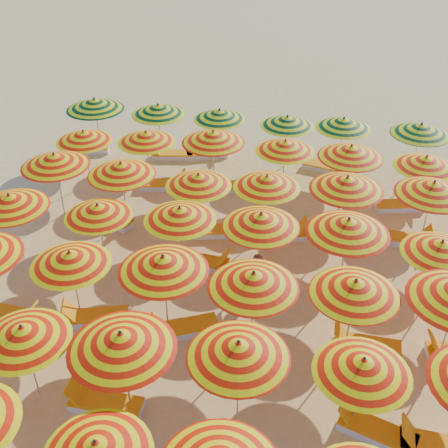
{
  "coord_description": "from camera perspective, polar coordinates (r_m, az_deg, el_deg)",
  "views": [
    {
      "loc": [
        2.18,
        -13.03,
        10.88
      ],
      "look_at": [
        0.0,
        0.5,
        1.6
      ],
      "focal_mm": 45.0,
      "sensor_mm": 36.0,
      "label": 1
    }
  ],
  "objects": [
    {
      "name": "umbrella_41",
      "position": [
        22.47,
        19.37,
        9.08
      ],
      "size": [
        2.63,
        2.63,
        2.36
      ],
      "color": "silver",
      "rests_on": "ground"
    },
    {
      "name": "umbrella_7",
      "position": [
        13.32,
        -19.77,
        -10.44
      ],
      "size": [
        2.66,
        2.66,
        2.24
      ],
      "color": "silver",
      "rests_on": "ground"
    },
    {
      "name": "lounger_11",
      "position": [
        17.44,
        -2.18,
        -3.87
      ],
      "size": [
        1.79,
        0.78,
        0.69
      ],
      "rotation": [
        0.0,
        0.0,
        -0.12
      ],
      "color": "white",
      "rests_on": "ground"
    },
    {
      "name": "lounger_15",
      "position": [
        19.34,
        17.85,
        -1.45
      ],
      "size": [
        1.75,
        0.63,
        0.69
      ],
      "rotation": [
        0.0,
        0.0,
        -0.03
      ],
      "color": "white",
      "rests_on": "ground"
    },
    {
      "name": "umbrella_27",
      "position": [
        17.89,
        4.38,
        4.32
      ],
      "size": [
        2.42,
        2.42,
        2.3
      ],
      "color": "silver",
      "rests_on": "ground"
    },
    {
      "name": "umbrella_16",
      "position": [
        13.9,
        13.18,
        -6.31
      ],
      "size": [
        2.65,
        2.65,
        2.36
      ],
      "color": "silver",
      "rests_on": "ground"
    },
    {
      "name": "umbrella_10",
      "position": [
        12.29,
        13.93,
        -13.83
      ],
      "size": [
        2.54,
        2.54,
        2.22
      ],
      "color": "silver",
      "rests_on": "ground"
    },
    {
      "name": "lounger_6",
      "position": [
        16.68,
        -20.86,
        -8.68
      ],
      "size": [
        1.78,
        0.74,
        0.69
      ],
      "rotation": [
        0.0,
        0.0,
        -0.1
      ],
      "color": "white",
      "rests_on": "ground"
    },
    {
      "name": "umbrella_23",
      "position": [
        16.07,
        21.2,
        -2.26
      ],
      "size": [
        2.64,
        2.64,
        2.22
      ],
      "color": "silver",
      "rests_on": "ground"
    },
    {
      "name": "umbrella_19",
      "position": [
        17.02,
        -12.69,
        1.36
      ],
      "size": [
        2.15,
        2.15,
        2.17
      ],
      "color": "silver",
      "rests_on": "ground"
    },
    {
      "name": "umbrella_18",
      "position": [
        17.81,
        -20.93,
        2.17
      ],
      "size": [
        2.44,
        2.44,
        2.4
      ],
      "color": "silver",
      "rests_on": "ground"
    },
    {
      "name": "lounger_13",
      "position": [
        18.79,
        -1.05,
        -0.72
      ],
      "size": [
        1.81,
        0.88,
        0.69
      ],
      "rotation": [
        0.0,
        0.0,
        3.32
      ],
      "color": "white",
      "rests_on": "ground"
    },
    {
      "name": "lounger_18",
      "position": [
        21.11,
        17.51,
        1.83
      ],
      "size": [
        1.82,
        0.95,
        0.69
      ],
      "rotation": [
        0.0,
        0.0,
        0.22
      ],
      "color": "white",
      "rests_on": "ground"
    },
    {
      "name": "umbrella_30",
      "position": [
        21.59,
        -14.06,
        8.63
      ],
      "size": [
        2.46,
        2.46,
        2.22
      ],
      "color": "silver",
      "rests_on": "ground"
    },
    {
      "name": "umbrella_8",
      "position": [
        12.26,
        -10.4,
        -11.61
      ],
      "size": [
        2.6,
        2.6,
        2.51
      ],
      "color": "silver",
      "rests_on": "ground"
    },
    {
      "name": "umbrella_34",
      "position": [
        19.92,
        12.78,
        7.19
      ],
      "size": [
        2.88,
        2.88,
        2.43
      ],
      "color": "silver",
      "rests_on": "ground"
    },
    {
      "name": "umbrella_29",
      "position": [
        18.35,
        20.48,
        3.4
      ],
      "size": [
        2.95,
        2.95,
        2.45
      ],
      "color": "silver",
      "rests_on": "ground"
    },
    {
      "name": "lounger_14",
      "position": [
        18.77,
        5.92,
        -0.96
      ],
      "size": [
        1.81,
        0.89,
        0.69
      ],
      "rotation": [
        0.0,
        0.0,
        0.18
      ],
      "color": "white",
      "rests_on": "ground"
    },
    {
      "name": "umbrella_24",
      "position": [
        19.67,
        -16.83,
        6.23
      ],
      "size": [
        2.84,
        2.84,
        2.45
      ],
      "color": "silver",
      "rests_on": "ground"
    },
    {
      "name": "lounger_22",
      "position": [
        23.0,
        10.26,
        5.72
      ],
      "size": [
        1.83,
        1.04,
        0.69
      ],
      "rotation": [
        0.0,
        0.0,
        -0.28
      ],
      "color": "white",
      "rests_on": "ground"
    },
    {
      "name": "lounger_7",
      "position": [
        15.97,
        -12.93,
        -9.2
      ],
      "size": [
        1.82,
        1.02,
        0.69
      ],
      "rotation": [
        0.0,
        0.0,
        3.41
      ],
      "color": "white",
      "rests_on": "ground"
    },
    {
      "name": "umbrella_39",
      "position": [
        22.31,
        6.44,
        10.34
      ],
      "size": [
        2.47,
        2.47,
        2.23
      ],
      "color": "silver",
      "rests_on": "ground"
    },
    {
      "name": "lounger_21",
      "position": [
        23.71,
        -1.64,
        7.19
      ],
      "size": [
        1.83,
        1.13,
        0.69
      ],
      "rotation": [
        0.0,
        0.0,
        0.35
      ],
      "color": "white",
      "rests_on": "ground"
    },
    {
      "name": "umbrella_14",
      "position": [
        14.19,
        -6.2,
        -4.02
      ],
      "size": [
        2.46,
        2.46,
        2.46
      ],
      "color": "silver",
      "rests_on": "ground"
    },
    {
      "name": "lounger_5",
      "position": [
        13.76,
        20.88,
        -20.38
      ],
      "size": [
        1.77,
        0.71,
        0.69
      ],
      "rotation": [
        0.0,
        0.0,
        3.06
      ],
      "color": "white",
      "rests_on": "ground"
    },
    {
      "name": "umbrella_20",
      "position": [
        16.33,
        -4.51,
        1.05
      ],
      "size": [
        2.34,
        2.34,
        2.28
      ],
      "color": "silver",
      "rests_on": "ground"
    },
    {
      "name": "umbrella_33",
      "position": [
        20.28,
        6.24,
        7.89
      ],
      "size": [
        2.6,
        2.6,
        2.26
      ],
      "color": "silver",
      "rests_on": "ground"
    },
    {
      "name": "umbrella_28",
      "position": [
        17.84,
        12.38,
        4.05
      ],
      "size": [
        2.97,
        2.97,
        2.47
      ],
      "color": "silver",
      "rests_on": "ground"
    },
    {
      "name": "umbrella_40",
      "position": [
        22.38,
        12.05,
        9.99
      ],
      "size": [
        2.53,
        2.53,
        2.28
      ],
      "color": "silver",
      "rests_on": "ground"
    },
    {
      "name": "lounger_20",
      "position": [
        23.7,
        -5.34,
        7.04
      ],
      "size": [
        1.8,
        0.84,
        0.69
      ],
      "rotation": [
        0.0,
        0.0,
        3.29
      ],
      "color": "white",
      "rests_on": "ground"
    },
    {
      "name": "lounger_3",
      "position": [
        13.91,
        -12.05,
        -17.41
      ],
      "size": [
        1.75,
        0.65,
        0.69
      ],
      "rotation": [
        0.0,
        0.0,
        3.1
      ],
      "color": "white",
      "rests_on": "ground"
    },
    {
      "name": "lounger_12",
      "position": [
        19.77,
        -11.33,
        0.5
      ],
      "size": [
        1.82,
        1.24,
        0.69
      ],
      "rotation": [
        0.0,
        0.0,
        -0.43
      ],
      "color": "white",
      "rests_on": "ground"
    },
    {
      "name": "beachgoer_b",
      "position": [
        16.16,
        3.28,
        -5.07
      ],
      "size": [
        0.81,
        0.73,
        1.37
      ],
      "primitive_type": "imported",
      "rotation": [
        0.0,
        0.0,
        2.75
      ],
      "color": "tan",
      "rests_on": "ground"
    },
    {
      "name": "umbrella_13",
      "position": [
        15.11,
        -15.37,
        -3.41
      ],
      "size": [
        2.74,
        2.74,
        2.25
      ],
      "color": "silver",
      "rests_on": "ground"
    },
    {
      "name": "ground",
      "position": [
        17.11,
        -0.27,
        -5.37
      ],
      "size": [
        120.0,
        120.0,
        0.0
      ],
      "primitive_type": "plane",
      "color": "#EFC86A",
      "rests_on": "ground"
    },
    {
      "name": "lounger_9",
      "position": [
        15.27,
        14.14,
        -11.87
      ],
      "size": [
        1.76,
        0.68,
        0.69
      ],
      "rotation": [
        0.0,
        0.0,
        3.08
      ],
      "color": "white",
      "rests_on": "ground"
    },
    {
      "name": "lounger_17",
      "position": [
        21.24,
        0.27,
        3.78
      ],
      "size": [
        1.83,
        1.11,
        0.69
      ],
      "rotation": [
        0.0,
        0.0,
        3.47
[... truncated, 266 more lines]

